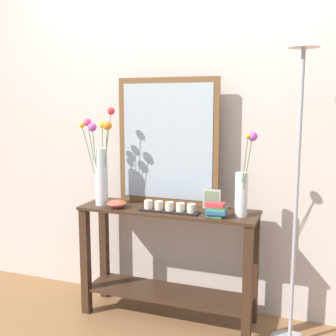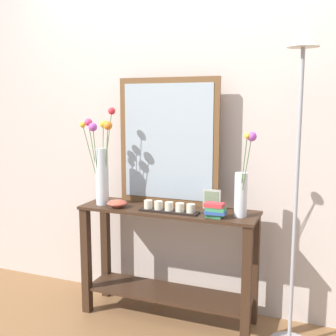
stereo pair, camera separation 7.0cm
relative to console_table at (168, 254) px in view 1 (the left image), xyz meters
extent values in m
cube|color=brown|center=(0.00, 0.00, -0.47)|extent=(7.00, 6.00, 0.02)
cube|color=beige|center=(0.00, 0.29, 0.89)|extent=(6.40, 0.08, 2.70)
cube|color=#382316|center=(0.00, 0.00, 0.31)|extent=(1.20, 0.35, 0.02)
cube|color=#382316|center=(0.00, 0.00, -0.28)|extent=(1.14, 0.31, 0.02)
cube|color=#382316|center=(-0.56, -0.14, -0.08)|extent=(0.06, 0.06, 0.75)
cube|color=#382316|center=(0.56, -0.14, -0.08)|extent=(0.06, 0.06, 0.75)
cube|color=#382316|center=(-0.56, 0.14, -0.08)|extent=(0.06, 0.06, 0.75)
cube|color=#382316|center=(0.56, 0.14, -0.08)|extent=(0.06, 0.06, 0.75)
cube|color=brown|center=(-0.05, 0.14, 0.75)|extent=(0.72, 0.03, 0.87)
cube|color=#9EADB7|center=(-0.05, 0.13, 0.75)|extent=(0.64, 0.00, 0.79)
cylinder|color=silver|center=(-0.47, -0.05, 0.51)|extent=(0.09, 0.09, 0.39)
cylinder|color=#4C753D|center=(-0.43, -0.07, 0.60)|extent=(0.06, 0.02, 0.53)
sphere|color=orange|center=(-0.40, -0.07, 0.87)|extent=(0.06, 0.06, 0.06)
cylinder|color=#4C753D|center=(-0.52, -0.08, 0.60)|extent=(0.12, 0.06, 0.54)
sphere|color=yellow|center=(-0.58, -0.11, 0.87)|extent=(0.04, 0.04, 0.04)
cylinder|color=#4C753D|center=(-0.44, -0.04, 0.65)|extent=(0.08, 0.04, 0.63)
sphere|color=red|center=(-0.40, -0.02, 0.96)|extent=(0.05, 0.05, 0.05)
cylinder|color=#4C753D|center=(-0.49, -0.09, 0.60)|extent=(0.01, 0.06, 0.52)
sphere|color=#B24CB7|center=(-0.49, -0.12, 0.86)|extent=(0.06, 0.06, 0.06)
cylinder|color=#4C753D|center=(-0.47, -0.04, 0.61)|extent=(0.02, 0.02, 0.54)
sphere|color=yellow|center=(-0.46, -0.03, 0.88)|extent=(0.05, 0.05, 0.05)
cylinder|color=#4C753D|center=(-0.51, -0.07, 0.61)|extent=(0.08, 0.03, 0.55)
sphere|color=#EA4275|center=(-0.55, -0.08, 0.89)|extent=(0.05, 0.05, 0.05)
cylinder|color=silver|center=(0.49, -0.02, 0.45)|extent=(0.08, 0.08, 0.28)
cylinder|color=#4C753D|center=(0.52, -0.07, 0.58)|extent=(0.08, 0.07, 0.49)
sphere|color=#B24CB7|center=(0.56, -0.10, 0.82)|extent=(0.06, 0.06, 0.06)
cylinder|color=#4C753D|center=(0.51, -0.07, 0.58)|extent=(0.06, 0.10, 0.49)
sphere|color=yellow|center=(0.54, -0.11, 0.83)|extent=(0.04, 0.04, 0.04)
cube|color=black|center=(0.04, -0.08, 0.32)|extent=(0.39, 0.09, 0.01)
cylinder|color=beige|center=(-0.11, -0.08, 0.36)|extent=(0.06, 0.06, 0.05)
cylinder|color=beige|center=(-0.03, -0.08, 0.36)|extent=(0.06, 0.06, 0.05)
cylinder|color=beige|center=(0.04, -0.08, 0.36)|extent=(0.06, 0.06, 0.05)
cylinder|color=beige|center=(0.11, -0.08, 0.36)|extent=(0.06, 0.06, 0.05)
cylinder|color=beige|center=(0.19, -0.08, 0.36)|extent=(0.06, 0.06, 0.05)
cube|color=#B7B2AD|center=(0.27, 0.10, 0.38)|extent=(0.12, 0.01, 0.13)
cube|color=gray|center=(0.27, 0.09, 0.38)|extent=(0.10, 0.00, 0.11)
cylinder|color=#B24C38|center=(-0.34, -0.09, 0.32)|extent=(0.06, 0.06, 0.01)
ellipsoid|color=#B24C38|center=(-0.34, -0.09, 0.34)|extent=(0.14, 0.14, 0.04)
cube|color=#388E56|center=(0.35, -0.09, 0.33)|extent=(0.10, 0.07, 0.02)
cube|color=#2D519E|center=(0.35, -0.10, 0.35)|extent=(0.13, 0.09, 0.02)
cube|color=#388E56|center=(0.36, -0.10, 0.37)|extent=(0.12, 0.07, 0.02)
cube|color=#C63338|center=(0.34, -0.10, 0.40)|extent=(0.12, 0.08, 0.02)
cylinder|color=#9E9EA3|center=(0.82, -0.05, 0.44)|extent=(0.02, 0.02, 1.76)
cone|color=beige|center=(0.82, -0.05, 1.37)|extent=(0.18, 0.18, 0.10)
camera|label=1|loc=(0.92, -2.55, 1.01)|focal=44.55mm
camera|label=2|loc=(0.99, -2.53, 1.01)|focal=44.55mm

